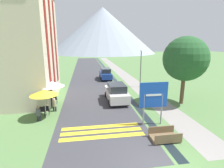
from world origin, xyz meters
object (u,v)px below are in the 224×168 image
at_px(cafe_chair_near_right, 43,110).
at_px(person_seated_far, 38,113).
at_px(footbridge, 165,136).
at_px(streetlamp, 141,65).
at_px(person_seated_near, 54,104).
at_px(person_standing_terrace, 50,96).
at_px(parked_car_far, 106,74).
at_px(parked_car_near, 116,92).
at_px(hotel_building, 22,38).
at_px(road_sign, 153,98).
at_px(cafe_chair_far_left, 55,99).
at_px(cafe_umbrella_middle_white, 51,84).
at_px(cafe_chair_near_left, 47,110).
at_px(cafe_umbrella_front_yellow, 44,92).
at_px(tree_by_path, 185,59).

xyz_separation_m(cafe_chair_near_right, person_seated_far, (-0.12, -0.86, 0.15)).
distance_m(footbridge, streetlamp, 13.38).
distance_m(person_seated_near, person_standing_terrace, 1.40).
bearing_deg(parked_car_far, cafe_chair_near_right, -116.43).
height_order(parked_car_far, streetlamp, streetlamp).
bearing_deg(parked_car_near, hotel_building, 166.65).
height_order(road_sign, streetlamp, streetlamp).
xyz_separation_m(road_sign, streetlamp, (2.59, 10.80, 0.89)).
relative_size(road_sign, person_seated_near, 2.66).
xyz_separation_m(cafe_chair_far_left, person_seated_far, (-0.61, -3.74, 0.15)).
bearing_deg(parked_car_far, parked_car_near, -91.12).
xyz_separation_m(road_sign, cafe_umbrella_middle_white, (-7.63, 4.53, 0.21)).
height_order(hotel_building, person_standing_terrace, hotel_building).
relative_size(cafe_chair_near_right, person_seated_near, 0.71).
height_order(cafe_chair_near_right, cafe_umbrella_middle_white, cafe_umbrella_middle_white).
xyz_separation_m(road_sign, footbridge, (-0.01, -2.05, -1.82)).
height_order(parked_car_far, cafe_chair_far_left, parked_car_far).
bearing_deg(cafe_chair_near_left, cafe_chair_far_left, 87.09).
height_order(cafe_umbrella_front_yellow, person_seated_far, cafe_umbrella_front_yellow).
relative_size(person_seated_far, person_seated_near, 1.01).
distance_m(footbridge, cafe_umbrella_middle_white, 10.27).
distance_m(hotel_building, footbridge, 15.63).
xyz_separation_m(hotel_building, streetlamp, (13.19, 3.08, -3.34)).
bearing_deg(person_seated_far, cafe_chair_far_left, 80.68).
height_order(cafe_chair_near_left, cafe_umbrella_middle_white, cafe_umbrella_middle_white).
height_order(parked_car_far, cafe_umbrella_middle_white, cafe_umbrella_middle_white).
bearing_deg(hotel_building, footbridge, -42.68).
distance_m(footbridge, person_standing_terrace, 10.61).
height_order(cafe_umbrella_front_yellow, person_standing_terrace, cafe_umbrella_front_yellow).
distance_m(parked_car_near, cafe_umbrella_front_yellow, 7.11).
distance_m(footbridge, cafe_chair_near_left, 9.32).
bearing_deg(parked_car_near, tree_by_path, -15.29).
height_order(hotel_building, parked_car_near, hotel_building).
relative_size(hotel_building, tree_by_path, 1.82).
bearing_deg(person_seated_far, parked_car_far, 64.55).
xyz_separation_m(cafe_umbrella_middle_white, streetlamp, (10.22, 6.27, 0.67)).
bearing_deg(person_seated_far, parked_car_near, 28.72).
bearing_deg(person_standing_terrace, road_sign, -32.18).
relative_size(cafe_chair_far_left, person_standing_terrace, 0.50).
bearing_deg(person_seated_near, cafe_chair_near_right, -129.04).
height_order(cafe_umbrella_front_yellow, tree_by_path, tree_by_path).
height_order(hotel_building, cafe_chair_far_left, hotel_building).
distance_m(cafe_chair_far_left, person_standing_terrace, 0.88).
distance_m(hotel_building, parked_car_far, 13.73).
xyz_separation_m(road_sign, cafe_chair_near_left, (-7.88, 2.93, -1.54)).
height_order(footbridge, person_seated_far, person_seated_far).
bearing_deg(cafe_chair_near_left, parked_car_far, 66.10).
relative_size(cafe_chair_far_left, tree_by_path, 0.13).
xyz_separation_m(cafe_chair_near_left, person_seated_near, (0.49, 0.80, 0.15)).
bearing_deg(parked_car_far, hotel_building, -136.77).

